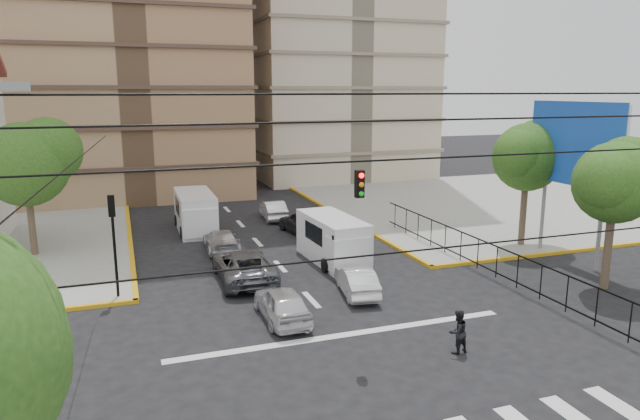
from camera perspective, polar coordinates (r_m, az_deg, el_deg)
name	(u,v)px	position (r m, az deg, el deg)	size (l,w,h in m)	color
ground	(357,349)	(20.41, 3.73, -13.67)	(160.00, 160.00, 0.00)	black
sidewalk_ne	(492,203)	(46.73, 16.81, 0.64)	(26.00, 26.00, 0.15)	gray
stop_line	(344,335)	(21.41, 2.44, -12.37)	(13.00, 0.40, 0.01)	silver
park_fence	(495,281)	(28.31, 17.14, -6.76)	(0.10, 22.50, 1.66)	black
billboard	(576,147)	(31.71, 24.19, 5.80)	(0.36, 6.20, 8.10)	slate
tree_park_a	(617,179)	(28.07, 27.53, 2.79)	(4.41, 3.60, 6.83)	#473828
tree_park_c	(529,154)	(33.78, 20.14, 5.30)	(4.65, 3.80, 7.25)	#473828
tree_tudor	(27,160)	(33.42, -27.24, 4.43)	(5.39, 4.40, 7.43)	#473828
traffic_light_nw	(113,229)	(25.35, -19.98, -1.80)	(0.28, 0.22, 4.40)	black
traffic_light_hanging	(387,191)	(16.82, 6.72, 1.88)	(18.00, 9.12, 0.92)	black
utility_pole_sw	(4,400)	(9.03, -29.07, -16.29)	(1.40, 0.28, 9.00)	slate
van_right_lane	(334,241)	(29.45, 1.46, -3.14)	(2.37, 5.40, 2.38)	silver
van_left_lane	(196,213)	(36.69, -12.31, -0.32)	(2.29, 5.51, 2.47)	silver
car_silver_front_left	(282,303)	(22.51, -3.81, -9.30)	(1.58, 3.92, 1.34)	silver
car_white_front_right	(357,281)	(25.22, 3.68, -7.07)	(1.30, 3.72, 1.22)	white
car_grey_mid_left	(244,265)	(27.10, -7.64, -5.51)	(2.46, 5.32, 1.48)	#5A5B61
car_silver_rear_left	(221,241)	(32.10, -9.84, -3.05)	(1.72, 4.22, 1.23)	#B2B3B7
car_darkgrey_mid_right	(302,222)	(35.49, -1.77, -1.25)	(1.71, 4.26, 1.45)	#2A2A2C
car_white_rear_right	(273,210)	(39.66, -4.69, 0.02)	(1.38, 3.97, 1.31)	silver
pedestrian_crosswalk	(458,332)	(20.32, 13.61, -11.75)	(0.74, 0.58, 1.53)	black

